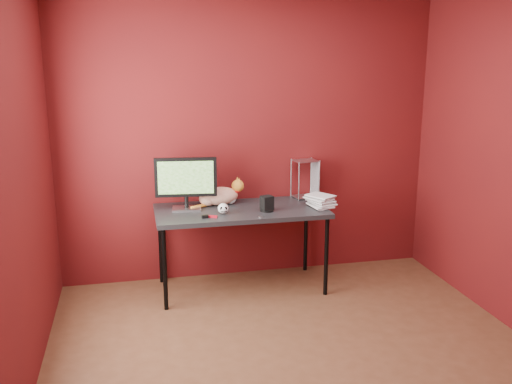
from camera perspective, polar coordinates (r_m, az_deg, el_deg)
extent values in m
cube|color=#4E2D1A|center=(4.12, 4.51, -16.77)|extent=(3.50, 3.50, 0.01)
cube|color=#510F11|center=(5.31, -0.75, 5.21)|extent=(3.50, 0.02, 2.60)
cube|color=#510F11|center=(2.11, 19.32, -9.22)|extent=(3.50, 0.02, 2.60)
cube|color=#510F11|center=(3.54, -23.23, -0.31)|extent=(0.02, 3.50, 2.60)
cube|color=black|center=(5.03, -1.51, -1.91)|extent=(1.50, 0.70, 0.04)
cylinder|color=black|center=(4.79, -9.11, -7.67)|extent=(0.04, 0.04, 0.71)
cylinder|color=black|center=(5.05, 7.04, -6.43)|extent=(0.04, 0.04, 0.71)
cylinder|color=black|center=(5.35, -9.52, -5.34)|extent=(0.04, 0.04, 0.71)
cylinder|color=black|center=(5.59, 5.00, -4.37)|extent=(0.04, 0.04, 0.71)
cube|color=#A7A6AB|center=(5.03, -6.94, -1.67)|extent=(0.27, 0.20, 0.02)
cylinder|color=black|center=(5.02, -6.96, -0.98)|extent=(0.03, 0.03, 0.11)
cube|color=black|center=(4.96, -7.04, 1.47)|extent=(0.54, 0.10, 0.34)
cube|color=#214E14|center=(4.96, -7.04, 1.47)|extent=(0.48, 0.06, 0.29)
ellipsoid|color=#CA5A2A|center=(5.15, -3.69, -0.40)|extent=(0.36, 0.22, 0.16)
ellipsoid|color=#CA5A2A|center=(5.13, -4.80, -0.65)|extent=(0.18, 0.17, 0.13)
sphere|color=silver|center=(5.18, -2.59, -0.59)|extent=(0.11, 0.11, 0.11)
sphere|color=orange|center=(5.17, -1.84, 0.62)|extent=(0.11, 0.11, 0.11)
cone|color=orange|center=(5.13, -1.70, 1.17)|extent=(0.04, 0.04, 0.05)
cone|color=orange|center=(5.19, -1.88, 1.30)|extent=(0.04, 0.04, 0.05)
cylinder|color=red|center=(5.18, -2.00, 0.11)|extent=(0.08, 0.08, 0.01)
cylinder|color=orange|center=(5.08, -5.67, -1.43)|extent=(0.17, 0.12, 0.03)
ellipsoid|color=silver|center=(4.87, -3.30, -1.65)|extent=(0.09, 0.09, 0.09)
ellipsoid|color=black|center=(4.83, -3.44, -1.66)|extent=(0.02, 0.01, 0.03)
ellipsoid|color=black|center=(4.83, -3.01, -1.63)|extent=(0.02, 0.01, 0.03)
cube|color=black|center=(4.84, -3.21, -1.95)|extent=(0.05, 0.01, 0.00)
cylinder|color=black|center=(4.95, 1.09, -1.83)|extent=(0.12, 0.12, 0.02)
cube|color=black|center=(4.94, 1.10, -1.07)|extent=(0.12, 0.11, 0.12)
imported|color=beige|center=(5.06, 5.70, -0.28)|extent=(0.21, 0.26, 0.23)
imported|color=beige|center=(5.01, 5.76, 2.32)|extent=(0.23, 0.27, 0.24)
imported|color=beige|center=(4.97, 5.83, 4.97)|extent=(0.25, 0.28, 0.23)
imported|color=beige|center=(4.94, 5.90, 7.66)|extent=(0.26, 0.29, 0.24)
imported|color=beige|center=(4.92, 5.97, 10.38)|extent=(0.27, 0.29, 0.23)
cylinder|color=#A7A6AB|center=(5.28, 4.12, 1.08)|extent=(0.01, 0.01, 0.37)
cylinder|color=#A7A6AB|center=(5.35, 6.29, 1.19)|extent=(0.01, 0.01, 0.37)
cylinder|color=#A7A6AB|center=(5.44, 3.60, 1.48)|extent=(0.01, 0.01, 0.37)
cylinder|color=#A7A6AB|center=(5.51, 5.72, 1.58)|extent=(0.01, 0.01, 0.37)
cube|color=#A7A6AB|center=(5.43, 4.89, -0.45)|extent=(0.24, 0.20, 0.01)
cube|color=#A7A6AB|center=(5.36, 4.97, 3.14)|extent=(0.24, 0.20, 0.01)
cube|color=#B10D1C|center=(4.78, -4.43, -2.46)|extent=(0.09, 0.06, 0.02)
cube|color=black|center=(4.77, -5.11, -2.47)|extent=(0.06, 0.04, 0.03)
cylinder|color=#A7A6AB|center=(4.78, 0.50, -2.51)|extent=(0.04, 0.04, 0.00)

